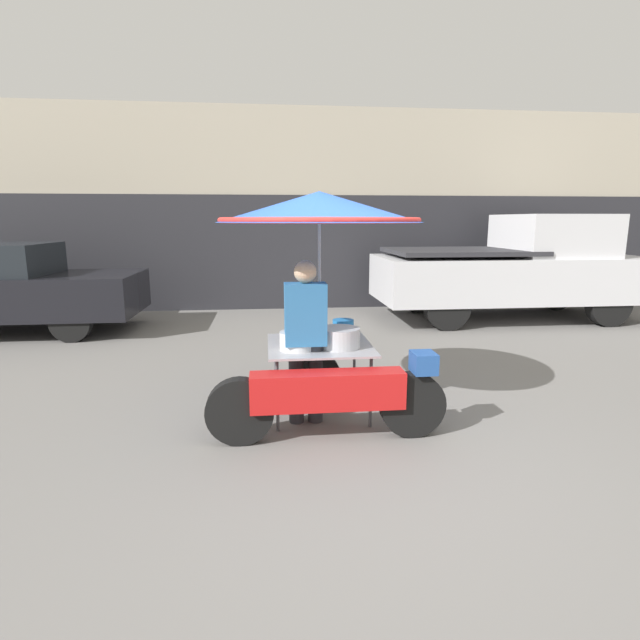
{
  "coord_description": "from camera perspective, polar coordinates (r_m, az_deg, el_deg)",
  "views": [
    {
      "loc": [
        -0.84,
        -3.5,
        1.88
      ],
      "look_at": [
        -0.33,
        1.15,
        0.94
      ],
      "focal_mm": 28.0,
      "sensor_mm": 36.0,
      "label": 1
    }
  ],
  "objects": [
    {
      "name": "vendor_person",
      "position": [
        4.59,
        -1.66,
        -1.65
      ],
      "size": [
        0.38,
        0.22,
        1.53
      ],
      "color": "#2D2D33",
      "rests_on": "ground"
    },
    {
      "name": "pickup_truck",
      "position": [
        10.29,
        21.47,
        5.44
      ],
      "size": [
        5.02,
        1.99,
        1.99
      ],
      "color": "black",
      "rests_on": "ground"
    },
    {
      "name": "vendor_motorcycle_cart",
      "position": [
        4.65,
        0.13,
        8.67
      ],
      "size": [
        2.08,
        1.92,
        2.15
      ],
      "color": "black",
      "rests_on": "ground"
    },
    {
      "name": "ground_plane",
      "position": [
        4.06,
        6.67,
        -16.36
      ],
      "size": [
        36.0,
        36.0,
        0.0
      ],
      "primitive_type": "plane",
      "color": "slate"
    },
    {
      "name": "shopfront_building",
      "position": [
        11.75,
        -2.16,
        12.27
      ],
      "size": [
        28.0,
        2.06,
        4.17
      ],
      "color": "#B2A893",
      "rests_on": "ground"
    }
  ]
}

